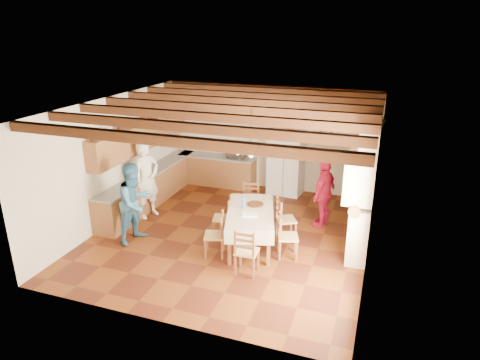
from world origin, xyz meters
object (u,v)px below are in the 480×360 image
Objects in this scene: hutch at (367,169)px; person_woman_red at (324,193)px; chair_left_near at (214,234)px; chair_end_far at (250,202)px; person_woman_blue at (135,203)px; chair_end_near at (247,251)px; dining_table at (250,214)px; chair_right_near at (288,236)px; chair_left_far at (222,217)px; refrigerator at (287,161)px; chair_right_far at (286,219)px; microwave at (237,153)px; person_man at (147,179)px.

person_woman_red is at bearing -123.59° from hutch.
chair_end_far is (0.17, 1.84, 0.00)m from chair_left_near.
hutch reaches higher than person_woman_blue.
dining_table is at bearing -77.16° from chair_end_near.
chair_left_near reaches higher than dining_table.
chair_left_near and chair_right_near have the same top height.
person_woman_red is (2.04, 1.34, 0.36)m from chair_left_far.
person_woman_blue reaches higher than person_woman_red.
chair_left_near is 1.52m from chair_right_near.
chair_right_far is at bearing -70.67° from refrigerator.
chair_right_far is 1.21m from person_woman_red.
chair_end_near is (0.99, -1.24, 0.00)m from chair_left_far.
chair_right_near is at bearing -55.83° from chair_end_far.
refrigerator reaches higher than chair_end_far.
chair_left_near is 1.87× the size of microwave.
chair_right_near is 0.53× the size of person_woman_blue.
microwave is (-1.47, 3.26, 0.30)m from dining_table.
chair_left_far is at bearing -135.93° from hutch.
chair_end_far is at bearing -61.95° from person_woman_red.
chair_right_far is (0.66, -2.76, -0.45)m from refrigerator.
refrigerator is 2.26m from person_woman_red.
person_woman_red reaches higher than dining_table.
dining_table is 1.24× the size of person_woman_red.
person_woman_red is (1.33, -1.82, -0.10)m from refrigerator.
chair_right_far is at bearing -55.45° from person_woman_blue.
refrigerator is 4.05m from chair_left_near.
person_man is (-3.54, 0.05, 0.50)m from chair_right_far.
person_man reaches higher than dining_table.
person_man reaches higher than chair_left_far.
person_woman_red is (1.73, 0.32, 0.36)m from chair_end_far.
chair_end_far is (-1.06, 0.62, 0.00)m from chair_right_far.
hutch is at bearing 21.03° from chair_end_far.
chair_end_far is (-0.39, 1.18, -0.26)m from dining_table.
refrigerator is at bearing -26.31° from person_man.
chair_left_far is (-0.71, -3.16, -0.45)m from refrigerator.
refrigerator is 4.43m from chair_end_near.
chair_right_near is 0.49× the size of person_man.
chair_end_far is at bearing 157.42° from chair_left_near.
chair_left_far is 1.65m from chair_right_near.
hutch reaches higher than microwave.
hutch is 5.47m from person_man.
chair_left_near is 1.85m from chair_end_far.
dining_table is 0.95m from chair_right_near.
chair_right_far is at bearing 40.24° from dining_table.
chair_end_near is at bearing -75.51° from dining_table.
person_woman_red is (1.90, 2.17, 0.36)m from chair_left_near.
chair_right_near is 4.24m from microwave.
refrigerator is 3.27m from chair_left_far.
person_woman_red reaches higher than chair_end_far.
chair_end_far is at bearing -57.16° from microwave.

